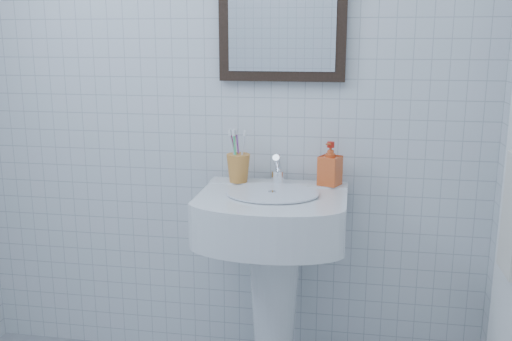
# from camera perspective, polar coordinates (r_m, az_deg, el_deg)

# --- Properties ---
(wall_back) EXTENTS (2.20, 0.02, 2.50)m
(wall_back) POSITION_cam_1_polar(r_m,az_deg,el_deg) (2.36, -3.50, 9.25)
(wall_back) COLOR silver
(wall_back) RESTS_ON ground
(washbasin) EXTENTS (0.55, 0.40, 0.85)m
(washbasin) POSITION_cam_1_polar(r_m,az_deg,el_deg) (2.26, 1.77, -8.67)
(washbasin) COLOR silver
(washbasin) RESTS_ON ground
(faucet) EXTENTS (0.05, 0.11, 0.13)m
(faucet) POSITION_cam_1_polar(r_m,az_deg,el_deg) (2.26, 2.18, -0.08)
(faucet) COLOR white
(faucet) RESTS_ON washbasin
(toothbrush_cup) EXTENTS (0.10, 0.10, 0.11)m
(toothbrush_cup) POSITION_cam_1_polar(r_m,az_deg,el_deg) (2.28, -1.78, 0.25)
(toothbrush_cup) COLOR orange
(toothbrush_cup) RESTS_ON washbasin
(soap_dispenser) EXTENTS (0.10, 0.10, 0.17)m
(soap_dispenser) POSITION_cam_1_polar(r_m,az_deg,el_deg) (2.25, 7.43, 0.69)
(soap_dispenser) COLOR red
(soap_dispenser) RESTS_ON washbasin
(wall_mirror) EXTENTS (0.50, 0.04, 0.62)m
(wall_mirror) POSITION_cam_1_polar(r_m,az_deg,el_deg) (2.29, 2.66, 16.65)
(wall_mirror) COLOR black
(wall_mirror) RESTS_ON wall_back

